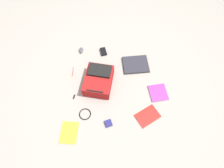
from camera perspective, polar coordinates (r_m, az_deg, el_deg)
The scene contains 12 objects.
ground_plane at distance 2.27m, azimuth 0.91°, elevation -0.65°, with size 4.16×4.16×0.00m, color gray.
backpack at distance 2.22m, azimuth -4.27°, elevation 1.27°, with size 0.42×0.47×0.19m.
laptop at distance 2.44m, azimuth 7.54°, elevation 6.17°, with size 0.34×0.28×0.03m.
book_red at distance 2.29m, azimuth 14.51°, elevation -2.72°, with size 0.23×0.24×0.02m.
book_blue at distance 2.12m, azimuth -13.44°, elevation -14.82°, with size 0.22×0.27×0.02m.
book_manual at distance 2.15m, azimuth 11.29°, elevation -9.98°, with size 0.32×0.28×0.01m.
computer_mouse at distance 2.59m, azimuth -9.82°, elevation 10.58°, with size 0.06×0.09×0.04m, color #4C4C51.
cable_coil at distance 2.15m, azimuth -8.59°, elevation -9.47°, with size 0.14×0.14×0.01m, color black.
power_brick at distance 2.54m, azimuth -2.76°, elevation 10.28°, with size 0.07×0.12×0.04m, color black.
pen_black at distance 2.43m, azimuth -12.42°, elevation 3.87°, with size 0.01×0.01×0.15m, color red.
earbud_pouch at distance 2.08m, azimuth -1.14°, elevation -12.42°, with size 0.08×0.08×0.03m, color navy.
usb_stick at distance 2.25m, azimuth -12.02°, elevation -3.99°, with size 0.02×0.06×0.01m, color black.
Camera 1 is at (0.12, 1.02, 2.02)m, focal length 28.67 mm.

